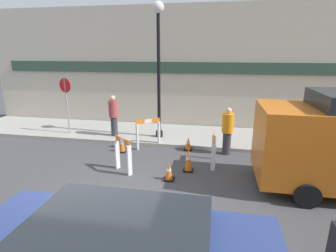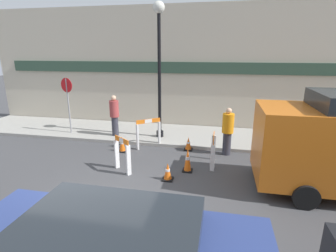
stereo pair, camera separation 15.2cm
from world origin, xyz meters
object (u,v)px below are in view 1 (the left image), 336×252
streetlamp_post (159,54)px  stop_sign (66,97)px  person_pedestrian (114,115)px  person_worker (227,130)px

streetlamp_post → stop_sign: streetlamp_post is taller
streetlamp_post → stop_sign: bearing=-176.8°
person_pedestrian → person_worker: bearing=167.2°
person_worker → stop_sign: bearing=-28.6°
person_worker → person_pedestrian: size_ratio=0.99×
person_worker → person_pedestrian: 4.64m
streetlamp_post → person_worker: streetlamp_post is taller
streetlamp_post → person_worker: bearing=-22.8°
streetlamp_post → person_pedestrian: streetlamp_post is taller
streetlamp_post → person_pedestrian: (-1.86, -0.21, -2.41)m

